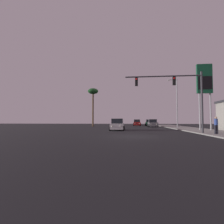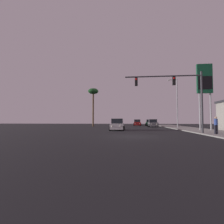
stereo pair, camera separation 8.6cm
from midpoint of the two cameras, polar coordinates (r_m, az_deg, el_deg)
name	(u,v)px [view 1 (the left image)]	position (r m, az deg, el deg)	size (l,w,h in m)	color
ground_plane	(131,136)	(15.71, 6.18, -7.92)	(120.00, 120.00, 0.00)	black
sidewalk_right	(199,130)	(27.39, 26.51, -5.32)	(5.00, 60.00, 0.12)	gray
car_green	(149,123)	(48.38, 12.00, -3.50)	(2.04, 4.34, 1.68)	#195933
car_grey	(153,123)	(39.58, 13.04, -3.66)	(2.04, 4.32, 1.68)	slate
car_white	(117,125)	(25.49, 1.66, -4.25)	(2.04, 4.32, 1.68)	silver
car_red	(137,123)	(48.04, 8.09, -3.54)	(2.04, 4.32, 1.68)	maroon
traffic_light_mast	(179,89)	(20.17, 20.78, 6.98)	(8.16, 0.36, 6.50)	#38383D
street_lamp	(176,100)	(34.27, 20.17, 3.59)	(1.74, 0.24, 9.00)	#99999E
gas_station_sign	(204,82)	(27.23, 27.87, 8.56)	(2.00, 0.42, 9.00)	#99999E
pedestrian_on_sidewalk	(216,124)	(19.53, 30.75, -3.50)	(0.34, 0.32, 1.67)	#23232D
palm_tree_mid	(93,93)	(41.07, -6.27, 6.07)	(2.40, 2.40, 8.89)	brown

